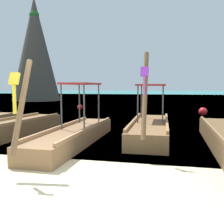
{
  "coord_description": "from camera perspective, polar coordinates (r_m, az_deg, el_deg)",
  "views": [
    {
      "loc": [
        1.84,
        -4.52,
        1.86
      ],
      "look_at": [
        0.0,
        3.57,
        1.04
      ],
      "focal_mm": 41.34,
      "sensor_mm": 36.0,
      "label": 1
    }
  ],
  "objects": [
    {
      "name": "ground",
      "position": [
        5.22,
        -9.06,
        -15.31
      ],
      "size": [
        120.0,
        120.0,
        0.0
      ],
      "primitive_type": "plane",
      "color": "beige"
    },
    {
      "name": "longtail_boat_yellow_ribbon",
      "position": [
        8.49,
        -8.29,
        -4.85
      ],
      "size": [
        1.13,
        6.17,
        2.46
      ],
      "color": "olive",
      "rests_on": "ground"
    },
    {
      "name": "longtail_boat_violet_ribbon",
      "position": [
        9.65,
        8.41,
        -3.47
      ],
      "size": [
        1.41,
        5.89,
        2.79
      ],
      "color": "brown",
      "rests_on": "ground"
    },
    {
      "name": "sea_water",
      "position": [
        66.14,
        11.24,
        3.89
      ],
      "size": [
        120.0,
        120.0,
        0.0
      ],
      "primitive_type": "plane",
      "color": "teal",
      "rests_on": "ground"
    },
    {
      "name": "longtail_boat_orange_ribbon",
      "position": [
        10.21,
        -21.35,
        -3.49
      ],
      "size": [
        1.58,
        5.94,
        2.79
      ],
      "color": "brown",
      "rests_on": "ground"
    },
    {
      "name": "karst_rock",
      "position": [
        36.69,
        -16.74,
        12.79
      ],
      "size": [
        6.56,
        6.3,
        13.61
      ],
      "color": "#47443D",
      "rests_on": "ground"
    },
    {
      "name": "mooring_buoy_near",
      "position": [
        17.48,
        19.47,
        0.07
      ],
      "size": [
        0.53,
        0.53,
        0.53
      ],
      "color": "red",
      "rests_on": "sea_water"
    },
    {
      "name": "mooring_buoy_far",
      "position": [
        20.93,
        -7.14,
        1.06
      ],
      "size": [
        0.42,
        0.42,
        0.42
      ],
      "color": "red",
      "rests_on": "sea_water"
    }
  ]
}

